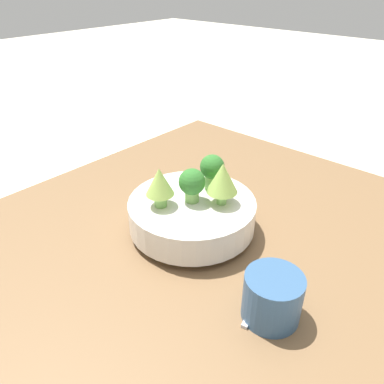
% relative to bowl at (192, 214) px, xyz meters
% --- Properties ---
extents(ground_plane, '(6.00, 6.00, 0.00)m').
position_rel_bowl_xyz_m(ground_plane, '(0.01, -0.02, -0.08)').
color(ground_plane, beige).
extents(table, '(0.98, 0.88, 0.04)m').
position_rel_bowl_xyz_m(table, '(0.01, -0.02, -0.06)').
color(table, brown).
rests_on(table, ground_plane).
extents(bowl, '(0.25, 0.25, 0.07)m').
position_rel_bowl_xyz_m(bowl, '(0.00, 0.00, 0.00)').
color(bowl, silver).
rests_on(bowl, table).
extents(broccoli_floret_center, '(0.05, 0.05, 0.07)m').
position_rel_bowl_xyz_m(broccoli_floret_center, '(-0.00, 0.00, 0.07)').
color(broccoli_floret_center, '#7AB256').
rests_on(broccoli_floret_center, bowl).
extents(romanesco_piece_near, '(0.06, 0.06, 0.09)m').
position_rel_bowl_xyz_m(romanesco_piece_near, '(0.03, -0.05, 0.09)').
color(romanesco_piece_near, '#7AB256').
rests_on(romanesco_piece_near, bowl).
extents(broccoli_floret_right, '(0.05, 0.05, 0.08)m').
position_rel_bowl_xyz_m(broccoli_floret_right, '(0.06, 0.00, 0.08)').
color(broccoli_floret_right, '#6BA34C').
rests_on(broccoli_floret_right, bowl).
extents(romanesco_piece_far, '(0.05, 0.05, 0.08)m').
position_rel_bowl_xyz_m(romanesco_piece_far, '(-0.05, 0.03, 0.08)').
color(romanesco_piece_far, '#7AB256').
rests_on(romanesco_piece_far, bowl).
extents(cup, '(0.09, 0.09, 0.08)m').
position_rel_bowl_xyz_m(cup, '(-0.08, -0.24, -0.00)').
color(cup, '#33567F').
rests_on(cup, table).
extents(fork, '(0.17, 0.05, 0.01)m').
position_rel_bowl_xyz_m(fork, '(-0.05, -0.20, -0.04)').
color(fork, '#B2B2B7').
rests_on(fork, table).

